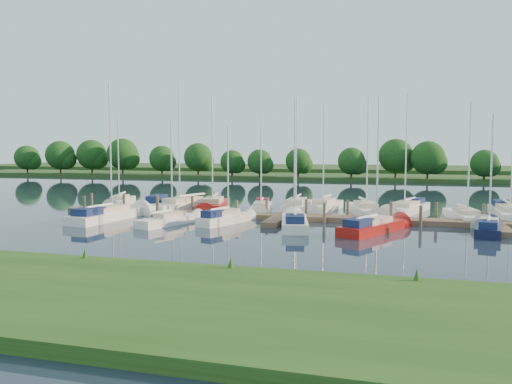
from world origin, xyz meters
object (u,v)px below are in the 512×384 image
(sailboat_n_5, at_px, (296,208))
(motorboat, at_px, (156,206))
(sailboat_s_2, at_px, (225,220))
(dock, at_px, (281,218))
(sailboat_n_0, at_px, (120,203))

(sailboat_n_5, bearing_deg, motorboat, 5.60)
(sailboat_n_5, bearing_deg, sailboat_s_2, 65.13)
(dock, height_order, sailboat_s_2, sailboat_s_2)
(sailboat_n_5, bearing_deg, sailboat_n_0, -3.19)
(dock, bearing_deg, motorboat, 162.44)
(motorboat, bearing_deg, sailboat_s_2, 135.44)
(dock, xyz_separation_m, sailboat_n_0, (-18.58, 6.36, 0.07))
(sailboat_n_0, height_order, sailboat_s_2, sailboat_n_0)
(dock, xyz_separation_m, motorboat, (-13.34, 4.22, 0.15))
(dock, relative_size, motorboat, 6.77)
(sailboat_s_2, bearing_deg, sailboat_n_5, 87.10)
(dock, relative_size, sailboat_n_5, 3.66)
(dock, distance_m, sailboat_n_5, 6.13)
(dock, height_order, sailboat_n_5, sailboat_n_5)
(sailboat_s_2, bearing_deg, motorboat, 162.00)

